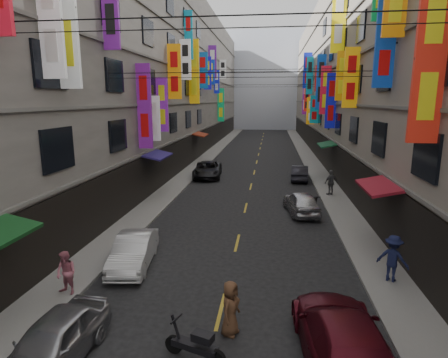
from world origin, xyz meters
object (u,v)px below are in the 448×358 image
(car_left_near, at_px, (53,342))
(pedestrian_rfar, at_px, (331,182))
(car_right_near, at_px, (343,340))
(car_right_mid, at_px, (301,202))
(scooter_far_right, at_px, (313,204))
(car_left_far, at_px, (208,170))
(scooter_crossing, at_px, (196,345))
(pedestrian_crossing, at_px, (230,308))
(car_right_far, at_px, (300,173))
(pedestrian_lfar, at_px, (66,273))
(car_left_mid, at_px, (134,251))
(pedestrian_rnear, at_px, (393,258))

(car_left_near, relative_size, pedestrian_rfar, 2.11)
(car_right_near, bearing_deg, pedestrian_rfar, -101.59)
(car_right_mid, relative_size, pedestrian_rfar, 2.22)
(scooter_far_right, bearing_deg, car_left_far, -59.01)
(scooter_far_right, distance_m, car_right_mid, 0.98)
(scooter_crossing, height_order, pedestrian_crossing, pedestrian_crossing)
(car_right_far, height_order, pedestrian_lfar, pedestrian_lfar)
(pedestrian_crossing, bearing_deg, car_right_far, 9.83)
(scooter_crossing, distance_m, car_left_mid, 6.47)
(car_right_near, height_order, pedestrian_rnear, pedestrian_rnear)
(car_left_far, bearing_deg, car_left_near, -94.46)
(car_left_near, distance_m, car_right_mid, 16.01)
(car_right_near, height_order, car_right_mid, car_right_near)
(scooter_far_right, xyz_separation_m, pedestrian_rfar, (1.61, 3.81, 0.59))
(car_left_near, bearing_deg, pedestrian_rnear, 33.76)
(car_left_mid, height_order, car_right_far, car_left_mid)
(car_left_mid, height_order, pedestrian_rfar, pedestrian_rfar)
(pedestrian_rfar, height_order, pedestrian_crossing, pedestrian_rfar)
(pedestrian_lfar, xyz_separation_m, pedestrian_rnear, (11.47, 2.42, 0.11))
(scooter_far_right, height_order, pedestrian_rnear, pedestrian_rnear)
(pedestrian_rfar, bearing_deg, pedestrian_crossing, 40.26)
(car_left_near, bearing_deg, car_right_far, 75.77)
(car_left_far, bearing_deg, pedestrian_lfar, -98.47)
(car_right_far, bearing_deg, car_left_mid, 70.57)
(car_right_near, bearing_deg, pedestrian_crossing, -22.62)
(pedestrian_crossing, bearing_deg, pedestrian_rfar, 1.32)
(scooter_far_right, xyz_separation_m, car_left_near, (-8.09, -14.79, 0.21))
(car_left_near, distance_m, pedestrian_rfar, 20.98)
(car_left_far, height_order, pedestrian_lfar, pedestrian_lfar)
(car_right_far, bearing_deg, car_left_near, 76.26)
(car_right_near, bearing_deg, car_right_mid, -93.91)
(car_left_near, height_order, car_right_far, car_left_near)
(pedestrian_rfar, bearing_deg, car_left_far, -61.74)
(pedestrian_rnear, bearing_deg, car_right_far, -52.61)
(pedestrian_rnear, bearing_deg, pedestrian_rfar, -57.78)
(car_left_near, xyz_separation_m, car_right_near, (7.36, 0.88, 0.11))
(car_right_mid, distance_m, car_right_far, 9.70)
(scooter_crossing, xyz_separation_m, car_left_mid, (-3.66, 5.33, 0.21))
(car_right_far, xyz_separation_m, pedestrian_rfar, (1.77, -5.31, 0.39))
(scooter_crossing, xyz_separation_m, pedestrian_lfar, (-5.06, 2.65, 0.45))
(car_left_mid, bearing_deg, car_left_near, -96.70)
(scooter_crossing, distance_m, pedestrian_rnear, 8.18)
(scooter_far_right, xyz_separation_m, car_right_far, (-0.17, 9.12, 0.20))
(scooter_far_right, distance_m, pedestrian_rfar, 4.18)
(pedestrian_lfar, height_order, pedestrian_rfar, pedestrian_rfar)
(pedestrian_rnear, bearing_deg, car_left_near, 60.59)
(pedestrian_crossing, bearing_deg, car_right_near, -89.53)
(car_left_mid, bearing_deg, car_right_far, 58.54)
(pedestrian_crossing, bearing_deg, pedestrian_lfar, 95.63)
(car_right_mid, relative_size, pedestrian_lfar, 2.62)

